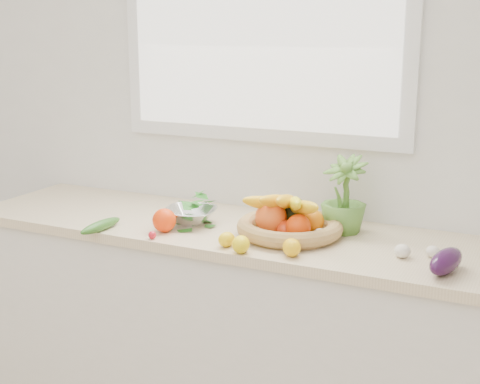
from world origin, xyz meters
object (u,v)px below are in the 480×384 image
at_px(apple, 286,230).
at_px(fruit_basket, 289,222).
at_px(colander_with_spinach, 190,211).
at_px(eggplant, 446,261).
at_px(potted_herb, 344,196).
at_px(cucumber, 101,226).

relative_size(apple, fruit_basket, 0.16).
bearing_deg(colander_with_spinach, apple, -2.34).
bearing_deg(eggplant, colander_with_spinach, 173.26).
relative_size(apple, potted_herb, 0.23).
relative_size(apple, eggplant, 0.36).
bearing_deg(apple, colander_with_spinach, 177.66).
bearing_deg(potted_herb, eggplant, -33.78).
distance_m(eggplant, cucumber, 1.30).
bearing_deg(cucumber, potted_herb, 24.99).
height_order(cucumber, fruit_basket, fruit_basket).
distance_m(potted_herb, fruit_basket, 0.24).
distance_m(eggplant, colander_with_spinach, 1.03).
xyz_separation_m(apple, colander_with_spinach, (-0.42, 0.02, 0.02)).
bearing_deg(apple, eggplant, -9.81).
distance_m(cucumber, fruit_basket, 0.73).
height_order(potted_herb, fruit_basket, potted_herb).
xyz_separation_m(eggplant, potted_herb, (-0.43, 0.29, 0.10)).
relative_size(fruit_basket, colander_with_spinach, 1.82).
relative_size(apple, cucumber, 0.32).
height_order(fruit_basket, colander_with_spinach, fruit_basket).
relative_size(eggplant, cucumber, 0.88).
bearing_deg(eggplant, apple, 170.19).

